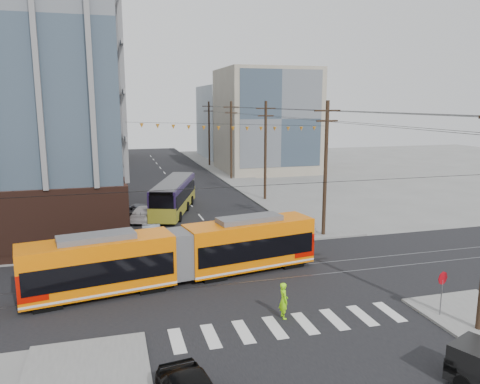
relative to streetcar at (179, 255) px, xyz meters
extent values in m
plane|color=slate|center=(4.38, -4.21, -1.74)|extent=(160.00, 160.00, 0.00)
cube|color=#8C99A5|center=(-12.62, 47.79, 7.26)|extent=(18.00, 16.00, 18.00)
cube|color=gray|center=(20.38, 43.79, 6.26)|extent=(14.00, 14.00, 16.00)
cube|color=gray|center=(-9.62, 67.79, 8.26)|extent=(16.00, 18.00, 20.00)
cube|color=#8C99A5|center=(22.38, 63.79, 5.26)|extent=(16.00, 16.00, 14.00)
cylinder|color=black|center=(12.88, 51.79, 3.76)|extent=(0.30, 0.30, 11.00)
imported|color=#9BA6B3|center=(-0.88, 9.58, -1.07)|extent=(1.63, 4.11, 1.33)
imported|color=silver|center=(-0.86, 15.99, -1.03)|extent=(3.51, 5.25, 1.41)
imported|color=#4F525C|center=(-1.45, 17.38, -1.06)|extent=(3.54, 5.30, 1.35)
imported|color=#96FF0E|center=(4.36, -6.32, -0.79)|extent=(0.47, 0.70, 1.89)
cube|color=slate|center=(12.68, 8.62, -1.35)|extent=(2.29, 3.90, 0.77)
camera|label=1|loc=(-3.79, -27.15, 9.09)|focal=35.00mm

